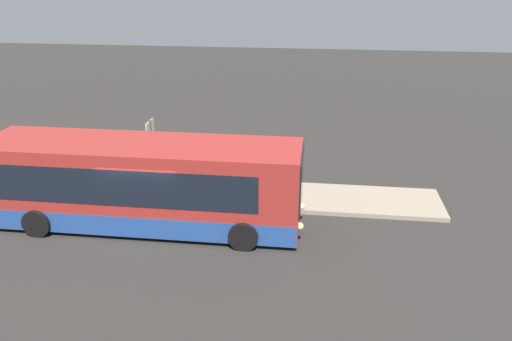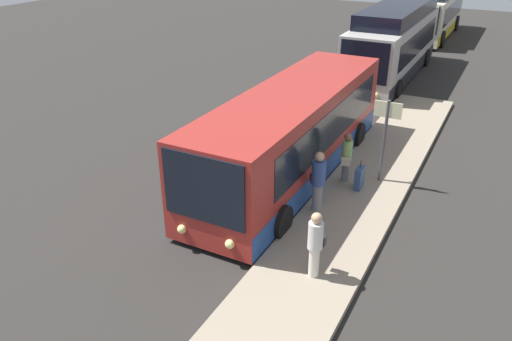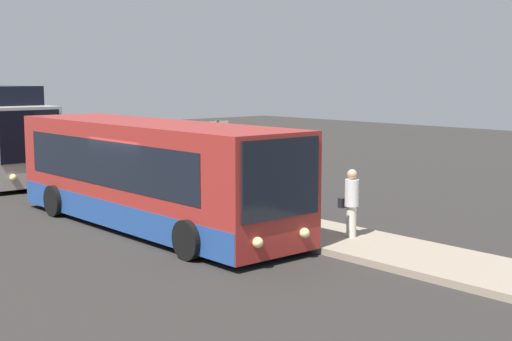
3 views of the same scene
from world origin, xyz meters
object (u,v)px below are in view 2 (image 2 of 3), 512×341
(bus_lead, at_px, (293,134))
(passenger_with_bags, at_px, (347,156))
(bus_second, at_px, (394,45))
(passenger_waiting, at_px, (315,242))
(suitcase, at_px, (359,178))
(passenger_boarding, at_px, (318,179))
(bus_third, at_px, (435,13))
(sign_post, at_px, (385,130))

(bus_lead, height_order, passenger_with_bags, bus_lead)
(bus_second, distance_m, passenger_waiting, 18.14)
(passenger_waiting, distance_m, passenger_with_bags, 4.93)
(suitcase, bearing_deg, passenger_with_bags, -118.81)
(bus_second, bearing_deg, passenger_boarding, 6.34)
(bus_second, xyz_separation_m, bus_third, (-12.08, -0.00, -0.06))
(bus_third, height_order, passenger_with_bags, bus_third)
(bus_third, bearing_deg, bus_lead, -0.00)
(bus_lead, bearing_deg, sign_post, 101.83)
(passenger_with_bags, bearing_deg, passenger_waiting, 85.57)
(bus_lead, bearing_deg, passenger_with_bags, 90.17)
(bus_lead, xyz_separation_m, passenger_boarding, (2.06, 1.68, -0.29))
(bus_third, xyz_separation_m, sign_post, (24.57, 2.79, 0.23))
(passenger_waiting, relative_size, sign_post, 0.64)
(passenger_waiting, distance_m, sign_post, 5.49)
(passenger_boarding, height_order, suitcase, passenger_boarding)
(sign_post, bearing_deg, passenger_boarding, -22.82)
(passenger_with_bags, distance_m, suitcase, 0.81)
(bus_second, height_order, passenger_waiting, bus_second)
(bus_lead, distance_m, sign_post, 2.89)
(bus_second, relative_size, suitcase, 11.51)
(passenger_waiting, distance_m, suitcase, 4.60)
(bus_second, height_order, sign_post, bus_second)
(bus_third, height_order, sign_post, bus_third)
(suitcase, distance_m, sign_post, 1.67)
(passenger_boarding, xyz_separation_m, passenger_waiting, (2.79, 1.03, -0.05))
(bus_lead, distance_m, bus_third, 25.16)
(bus_lead, relative_size, bus_third, 1.02)
(bus_second, height_order, suitcase, bus_second)
(bus_third, bearing_deg, bus_second, 0.00)
(bus_second, distance_m, suitcase, 13.63)
(bus_third, relative_size, passenger_boarding, 5.72)
(bus_second, distance_m, sign_post, 12.80)
(suitcase, relative_size, sign_post, 0.36)
(bus_second, height_order, bus_third, bus_second)
(passenger_waiting, relative_size, suitcase, 1.78)
(bus_lead, height_order, passenger_waiting, bus_lead)
(passenger_with_bags, height_order, suitcase, passenger_with_bags)
(bus_lead, relative_size, passenger_waiting, 6.24)
(passenger_boarding, bearing_deg, bus_third, 55.68)
(bus_second, relative_size, passenger_boarding, 6.05)
(suitcase, bearing_deg, sign_post, 154.46)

